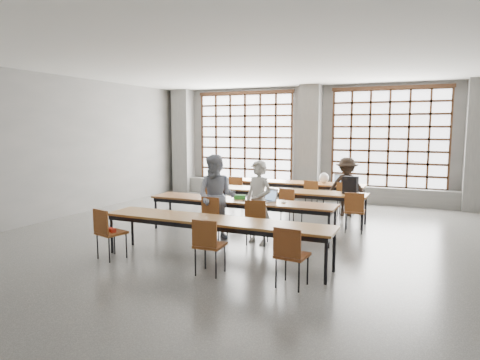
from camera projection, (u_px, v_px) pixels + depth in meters
name	position (u px, v px, depth m)	size (l,w,h in m)	color
floor	(242.00, 240.00, 8.52)	(11.00, 11.00, 0.00)	#50504D
ceiling	(243.00, 60.00, 8.09)	(11.00, 11.00, 0.00)	silver
wall_back	(313.00, 143.00, 13.30)	(10.00, 10.00, 0.00)	#5E5E5C
wall_left	(52.00, 148.00, 10.30)	(11.00, 11.00, 0.00)	#5E5E5C
column_left	(183.00, 141.00, 14.84)	(0.60, 0.55, 3.50)	#575754
column_mid	(310.00, 143.00, 13.04)	(0.60, 0.55, 3.50)	#575754
column_right	(478.00, 146.00, 11.25)	(0.60, 0.55, 3.50)	#575754
window_left	(245.00, 137.00, 14.11)	(3.32, 0.12, 3.00)	white
window_right	(389.00, 139.00, 12.31)	(3.32, 0.12, 3.00)	white
sill_ledge	(310.00, 191.00, 13.30)	(9.80, 0.35, 0.50)	#575754
desk_row_a	(291.00, 184.00, 11.90)	(4.00, 0.70, 0.73)	brown
desk_row_b	(282.00, 193.00, 10.33)	(4.00, 0.70, 0.73)	brown
desk_row_c	(240.00, 203.00, 8.92)	(4.00, 0.70, 0.73)	brown
desk_row_d	(215.00, 223.00, 7.08)	(4.00, 0.70, 0.73)	brown
chair_back_left	(237.00, 189.00, 11.90)	(0.48, 0.48, 0.88)	brown
chair_back_mid	(313.00, 193.00, 11.03)	(0.52, 0.52, 0.88)	brown
chair_back_right	(345.00, 196.00, 10.70)	(0.42, 0.43, 0.88)	brown
chair_mid_left	(212.00, 197.00, 10.41)	(0.46, 0.46, 0.88)	brown
chair_mid_centre	(290.00, 203.00, 9.62)	(0.53, 0.53, 0.88)	brown
chair_mid_right	(354.00, 208.00, 9.05)	(0.46, 0.46, 0.88)	brown
chair_front_left	(214.00, 213.00, 8.49)	(0.45, 0.45, 0.88)	brown
chair_front_right	(257.00, 217.00, 8.12)	(0.48, 0.49, 0.88)	brown
chair_near_left	(107.00, 229.00, 7.21)	(0.51, 0.52, 0.88)	maroon
chair_near_mid	(208.00, 241.00, 6.44)	(0.44, 0.44, 0.88)	brown
chair_near_right	(290.00, 251.00, 5.93)	(0.46, 0.46, 0.88)	maroon
student_male	(258.00, 202.00, 8.21)	(0.59, 0.39, 1.61)	silver
student_female	(217.00, 197.00, 8.56)	(0.82, 0.64, 1.70)	#19284C
student_back	(346.00, 187.00, 10.79)	(0.96, 0.55, 1.48)	black
laptop_front	(268.00, 198.00, 8.77)	(0.46, 0.44, 0.26)	silver
laptop_back	(341.00, 181.00, 11.44)	(0.39, 0.34, 0.26)	#BABABF
mouse	(284.00, 202.00, 8.51)	(0.10, 0.06, 0.04)	white
green_box	(240.00, 197.00, 9.00)	(0.25, 0.09, 0.09)	#2A822D
phone	(246.00, 201.00, 8.75)	(0.13, 0.06, 0.01)	black
paper_sheet_a	(260.00, 188.00, 10.60)	(0.30, 0.21, 0.00)	white
paper_sheet_b	(270.00, 189.00, 10.39)	(0.30, 0.21, 0.00)	silver
paper_sheet_c	(286.00, 190.00, 10.28)	(0.30, 0.21, 0.00)	silver
backpack	(350.00, 185.00, 9.70)	(0.32, 0.20, 0.40)	black
plastic_bag	(324.00, 178.00, 11.56)	(0.26, 0.21, 0.29)	white
red_pouch	(111.00, 230.00, 7.28)	(0.20, 0.08, 0.06)	#B12615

